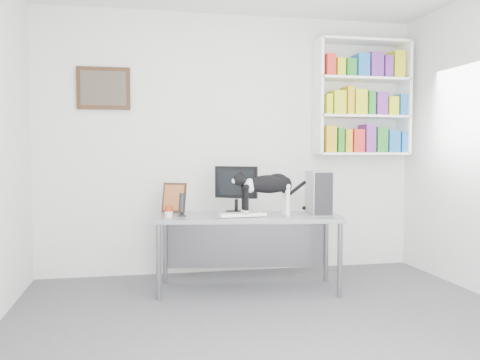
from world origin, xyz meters
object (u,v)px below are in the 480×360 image
Objects in this scene: leaning_print at (174,197)px; keyboard at (242,215)px; bookshelf at (362,98)px; cat at (267,195)px; pc_tower at (318,192)px; monitor at (236,189)px; speaker at (182,204)px; desk at (248,253)px; soup_can at (169,211)px.

keyboard is at bearing -9.13° from leaning_print.
bookshelf is 1.74m from cat.
pc_tower reaches higher than leaning_print.
keyboard is at bearing -59.51° from monitor.
cat is (0.75, -0.16, 0.09)m from speaker.
pc_tower is (0.74, -0.22, -0.03)m from monitor.
pc_tower reaches higher than desk.
pc_tower reaches higher than speaker.
pc_tower is 3.88× the size of soup_can.
monitor is 0.57m from speaker.
monitor is 4.39× the size of soup_can.
desk is 0.82m from soup_can.
soup_can is at bearing -163.16° from bookshelf.
desk is at bearing 0.49° from soup_can.
speaker is 0.74× the size of leaning_print.
cat is at bearing -24.31° from monitor.
bookshelf reaches higher than cat.
keyboard is (-0.01, -0.30, -0.21)m from monitor.
keyboard is (-1.47, -0.72, -1.14)m from bookshelf.
keyboard is 0.67× the size of cat.
monitor is 1.07× the size of keyboard.
leaning_print is 2.85× the size of soup_can.
monitor is at bearing 14.92° from leaning_print.
cat is at bearing -7.26° from soup_can.
speaker is at bearing -175.39° from pc_tower.
desk is 0.61m from monitor.
pc_tower is at bearing 0.08° from soup_can.
bookshelf reaches higher than speaker.
bookshelf is at bearing 48.12° from monitor.
monitor is 2.08× the size of speaker.
soup_can is at bearing -170.93° from desk.
soup_can is 0.16× the size of cat.
monitor is 1.13× the size of pc_tower.
speaker is 0.34× the size of cat.
desk is 0.75m from speaker.
desk is at bearing -0.14° from leaning_print.
desk is at bearing -40.23° from monitor.
leaning_print is (-0.65, 0.36, 0.49)m from desk.
keyboard is at bearing 166.16° from cat.
bookshelf is 12.08× the size of soup_can.
keyboard is 1.94× the size of speaker.
pc_tower is at bearing 13.44° from leaning_print.
leaning_print reaches higher than desk.
cat is at bearing 17.33° from speaker.
monitor is 0.77m from pc_tower.
leaning_print is at bearing 143.12° from cat.
soup_can reaches higher than keyboard.
speaker reaches higher than keyboard.
pc_tower is 1.40m from soup_can.
leaning_print reaches higher than soup_can.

